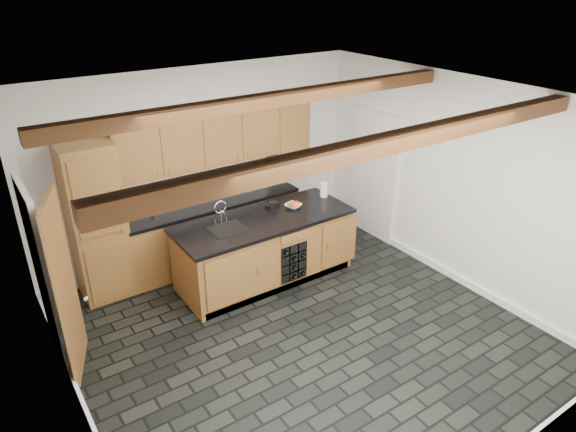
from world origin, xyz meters
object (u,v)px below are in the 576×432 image
Objects in this scene: paper_towel at (324,190)px; island at (266,249)px; fruit_bowl at (293,206)px; kitchen_scale at (273,204)px.

island is at bearing -172.34° from paper_towel.
paper_towel is (0.60, 0.07, 0.08)m from fruit_bowl.
island is 11.64× the size of paper_towel.
paper_towel reaches higher than fruit_bowl.
island is 11.22× the size of fruit_bowl.
island is 0.72m from fruit_bowl.
island is 11.18× the size of kitchen_scale.
kitchen_scale reaches higher than island.
kitchen_scale is (0.30, 0.28, 0.49)m from island.
fruit_bowl is at bearing 8.31° from island.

